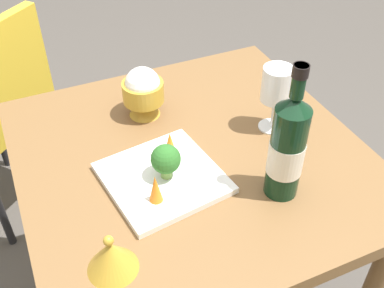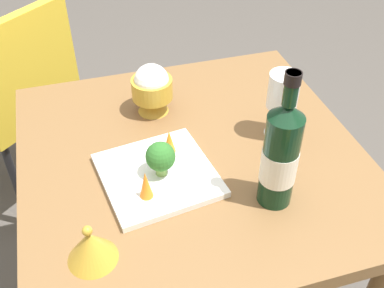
{
  "view_description": "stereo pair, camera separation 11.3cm",
  "coord_description": "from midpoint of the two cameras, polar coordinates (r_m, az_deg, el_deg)",
  "views": [
    {
      "loc": [
        -0.79,
        0.35,
        1.48
      ],
      "look_at": [
        0.0,
        0.0,
        0.76
      ],
      "focal_mm": 43.49,
      "sensor_mm": 36.0,
      "label": 1
    },
    {
      "loc": [
        -0.82,
        0.24,
        1.48
      ],
      "look_at": [
        0.0,
        0.0,
        0.76
      ],
      "focal_mm": 43.49,
      "sensor_mm": 36.0,
      "label": 2
    }
  ],
  "objects": [
    {
      "name": "carrot_garnish_left",
      "position": [
        0.99,
        -7.75,
        -5.58
      ],
      "size": [
        0.03,
        0.03,
        0.07
      ],
      "color": "orange",
      "rests_on": "serving_plate"
    },
    {
      "name": "wine_bottle",
      "position": [
        0.97,
        8.41,
        -0.55
      ],
      "size": [
        0.08,
        0.08,
        0.32
      ],
      "color": "black",
      "rests_on": "dining_table"
    },
    {
      "name": "rice_bowl_lid",
      "position": [
        0.91,
        -13.48,
        -13.38
      ],
      "size": [
        0.1,
        0.1,
        0.09
      ],
      "color": "gold",
      "rests_on": "dining_table"
    },
    {
      "name": "serving_plate",
      "position": [
        1.08,
        -6.6,
        -4.28
      ],
      "size": [
        0.28,
        0.28,
        0.02
      ],
      "rotation": [
        0.0,
        0.0,
        0.14
      ],
      "color": "white",
      "rests_on": "dining_table"
    },
    {
      "name": "wine_glass",
      "position": [
        1.16,
        7.61,
        6.96
      ],
      "size": [
        0.08,
        0.08,
        0.18
      ],
      "color": "white",
      "rests_on": "dining_table"
    },
    {
      "name": "carrot_garnish_right",
      "position": [
        1.11,
        -5.64,
        -0.02
      ],
      "size": [
        0.03,
        0.03,
        0.06
      ],
      "color": "orange",
      "rests_on": "serving_plate"
    },
    {
      "name": "rice_bowl",
      "position": [
        1.24,
        -8.63,
        6.32
      ],
      "size": [
        0.11,
        0.11,
        0.14
      ],
      "color": "gold",
      "rests_on": "dining_table"
    },
    {
      "name": "dining_table",
      "position": [
        1.21,
        -2.67,
        -4.54
      ],
      "size": [
        0.83,
        0.83,
        0.73
      ],
      "color": "brown",
      "rests_on": "ground_plane"
    },
    {
      "name": "broccoli_floret",
      "position": [
        1.03,
        -6.35,
        -2.07
      ],
      "size": [
        0.07,
        0.07,
        0.09
      ],
      "color": "#729E4C",
      "rests_on": "serving_plate"
    }
  ]
}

